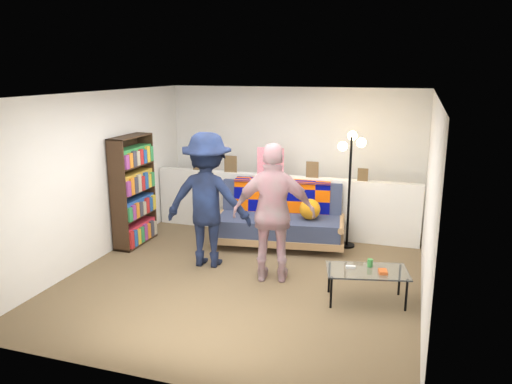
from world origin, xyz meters
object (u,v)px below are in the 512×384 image
Objects in this scene: person_left at (208,200)px; coffee_table at (368,272)px; person_right at (274,213)px; futon_sofa at (281,219)px; bookshelf at (133,194)px; floor_lamp at (351,166)px.

coffee_table is at bearing 162.27° from person_left.
person_right is at bearing 167.79° from coffee_table.
person_left is (-2.25, 0.50, 0.57)m from coffee_table.
person_right is (1.02, -0.24, -0.03)m from person_left.
futon_sofa is 2.04× the size of coffee_table.
floor_lamp is (3.22, 0.92, 0.47)m from bookshelf.
futon_sofa is at bearing 132.81° from coffee_table.
coffee_table is at bearing -14.26° from bookshelf.
bookshelf is 3.38m from floor_lamp.
person_right is (-0.75, -1.60, -0.36)m from floor_lamp.
floor_lamp is 2.26m from person_left.
floor_lamp is at bearing 13.29° from futon_sofa.
futon_sofa is 1.13× the size of person_left.
person_left is (-1.77, -1.36, -0.33)m from floor_lamp.
floor_lamp is 1.80m from person_right.
floor_lamp reaches higher than futon_sofa.
person_right is (0.27, -1.36, 0.50)m from futon_sofa.
person_right is at bearing 161.77° from person_left.
person_right is at bearing -115.06° from floor_lamp.
futon_sofa is 1.45m from person_left.
bookshelf is at bearing 165.74° from coffee_table.
bookshelf is at bearing -162.75° from futon_sofa.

